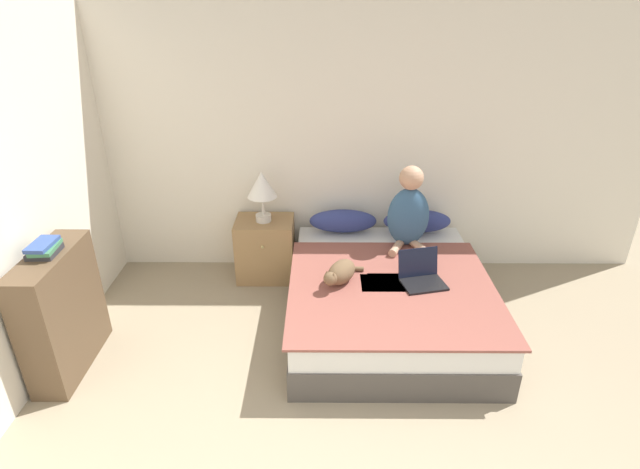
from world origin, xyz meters
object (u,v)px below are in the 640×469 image
pillow_near (343,221)px  person_sitting (409,212)px  cat_tabby (340,273)px  nightstand (266,249)px  book_stack_top (44,249)px  bookshelf (62,312)px  table_lamp (262,187)px  bed (388,299)px  pillow_far (417,221)px  laptop_open (422,276)px

pillow_near → person_sitting: bearing=-25.8°
cat_tabby → nightstand: bearing=-109.3°
nightstand → book_stack_top: 1.96m
book_stack_top → bookshelf: bearing=-56.7°
table_lamp → bed: bearing=-33.9°
pillow_far → table_lamp: 1.50m
pillow_far → nightstand: size_ratio=1.07×
bookshelf → cat_tabby: bearing=12.1°
person_sitting → book_stack_top: bearing=-157.6°
cat_tabby → bookshelf: 2.05m
pillow_near → person_sitting: size_ratio=0.86×
cat_tabby → pillow_far: bearing=173.0°
nightstand → table_lamp: bearing=-113.8°
bed → laptop_open: size_ratio=4.93×
cat_tabby → table_lamp: size_ratio=0.81×
cat_tabby → nightstand: 1.13m
pillow_far → book_stack_top: 3.11m
table_lamp → nightstand: bearing=66.2°
laptop_open → book_stack_top: 2.73m
person_sitting → laptop_open: 0.70m
person_sitting → laptop_open: (0.02, -0.65, -0.27)m
pillow_near → bookshelf: (-2.06, -1.36, -0.10)m
table_lamp → book_stack_top: table_lamp is taller
bed → book_stack_top: size_ratio=7.72×
cat_tabby → bookshelf: bookshelf is taller
pillow_far → person_sitting: bearing=-116.8°
laptop_open → book_stack_top: (-2.65, -0.43, 0.47)m
bed → pillow_near: (-0.35, 0.81, 0.34)m
book_stack_top → pillow_near: bearing=33.3°
bed → laptop_open: bearing=-24.6°
person_sitting → pillow_far: bearing=63.2°
table_lamp → pillow_far: bearing=3.0°
pillow_near → nightstand: bearing=-174.6°
cat_tabby → person_sitting: bearing=168.9°
nightstand → book_stack_top: bearing=-135.8°
bed → table_lamp: bearing=146.1°
pillow_near → laptop_open: (0.59, -0.92, -0.06)m
pillow_far → nightstand: bearing=-177.2°
pillow_near → cat_tabby: (-0.05, -0.93, -0.02)m
cat_tabby → book_stack_top: size_ratio=1.58×
pillow_near → book_stack_top: book_stack_top is taller
pillow_far → table_lamp: table_lamp is taller
nightstand → book_stack_top: size_ratio=2.42×
person_sitting → cat_tabby: size_ratio=1.91×
table_lamp → bookshelf: size_ratio=0.52×
laptop_open → nightstand: (-1.33, 0.85, -0.21)m
laptop_open → table_lamp: bearing=134.4°
bed → laptop_open: laptop_open is taller
pillow_far → laptop_open: laptop_open is taller
cat_tabby → nightstand: cat_tabby is taller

